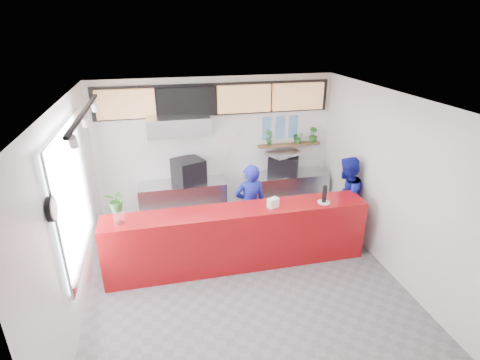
{
  "coord_description": "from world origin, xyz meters",
  "views": [
    {
      "loc": [
        -1.21,
        -5.04,
        4.01
      ],
      "look_at": [
        0.1,
        0.7,
        1.5
      ],
      "focal_mm": 28.0,
      "sensor_mm": 36.0,
      "label": 1
    }
  ],
  "objects_px": {
    "staff_right": "(345,199)",
    "panini_oven": "(189,171)",
    "service_counter": "(238,237)",
    "espresso_machine": "(283,165)",
    "staff_center": "(250,205)",
    "pepper_mill": "(325,194)"
  },
  "relations": [
    {
      "from": "service_counter",
      "to": "pepper_mill",
      "type": "xyz_separation_m",
      "value": [
        1.5,
        -0.09,
        0.72
      ]
    },
    {
      "from": "panini_oven",
      "to": "service_counter",
      "type": "bearing_deg",
      "value": -92.82
    },
    {
      "from": "service_counter",
      "to": "staff_center",
      "type": "bearing_deg",
      "value": 59.68
    },
    {
      "from": "service_counter",
      "to": "panini_oven",
      "type": "distance_m",
      "value": 2.01
    },
    {
      "from": "staff_center",
      "to": "staff_right",
      "type": "distance_m",
      "value": 1.85
    },
    {
      "from": "service_counter",
      "to": "staff_center",
      "type": "distance_m",
      "value": 0.79
    },
    {
      "from": "service_counter",
      "to": "espresso_machine",
      "type": "bearing_deg",
      "value": 51.85
    },
    {
      "from": "panini_oven",
      "to": "espresso_machine",
      "type": "bearing_deg",
      "value": -22.7
    },
    {
      "from": "service_counter",
      "to": "panini_oven",
      "type": "relative_size",
      "value": 8.07
    },
    {
      "from": "staff_right",
      "to": "panini_oven",
      "type": "bearing_deg",
      "value": -60.69
    },
    {
      "from": "espresso_machine",
      "to": "staff_center",
      "type": "xyz_separation_m",
      "value": [
        -1.04,
        -1.16,
        -0.29
      ]
    },
    {
      "from": "staff_center",
      "to": "staff_right",
      "type": "height_order",
      "value": "staff_right"
    },
    {
      "from": "staff_right",
      "to": "pepper_mill",
      "type": "height_order",
      "value": "staff_right"
    },
    {
      "from": "espresso_machine",
      "to": "pepper_mill",
      "type": "bearing_deg",
      "value": -62.59
    },
    {
      "from": "service_counter",
      "to": "staff_right",
      "type": "relative_size",
      "value": 2.67
    },
    {
      "from": "service_counter",
      "to": "espresso_machine",
      "type": "xyz_separation_m",
      "value": [
        1.41,
        1.8,
        0.55
      ]
    },
    {
      "from": "espresso_machine",
      "to": "staff_center",
      "type": "height_order",
      "value": "staff_center"
    },
    {
      "from": "service_counter",
      "to": "espresso_machine",
      "type": "relative_size",
      "value": 7.09
    },
    {
      "from": "staff_center",
      "to": "staff_right",
      "type": "bearing_deg",
      "value": 174.66
    },
    {
      "from": "staff_center",
      "to": "pepper_mill",
      "type": "bearing_deg",
      "value": 147.43
    },
    {
      "from": "espresso_machine",
      "to": "staff_center",
      "type": "bearing_deg",
      "value": -107.17
    },
    {
      "from": "service_counter",
      "to": "staff_right",
      "type": "bearing_deg",
      "value": 11.59
    }
  ]
}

